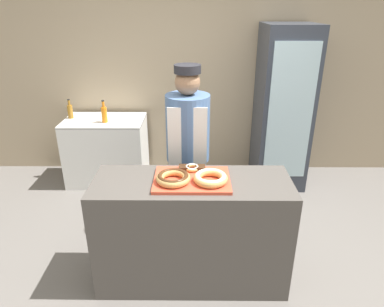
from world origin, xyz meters
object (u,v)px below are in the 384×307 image
(chest_freezer, at_px, (107,150))
(donut_mini_center, at_px, (192,168))
(beverage_fridge, at_px, (283,109))
(baker_person, at_px, (188,152))
(brownie_back_left, at_px, (184,168))
(bottle_orange, at_px, (104,114))
(brownie_back_right, at_px, (200,168))
(donut_chocolate_glaze, at_px, (173,178))
(donut_light_glaze, at_px, (211,178))
(bottle_amber, at_px, (70,111))
(serving_tray, at_px, (192,180))

(chest_freezer, bearing_deg, donut_mini_center, -55.62)
(beverage_fridge, bearing_deg, baker_person, -135.46)
(brownie_back_left, relative_size, chest_freezer, 0.08)
(donut_mini_center, bearing_deg, bottle_orange, 125.20)
(brownie_back_right, bearing_deg, baker_person, 102.14)
(donut_chocolate_glaze, height_order, bottle_orange, bottle_orange)
(beverage_fridge, xyz_separation_m, chest_freezer, (-2.16, 0.01, -0.55))
(donut_light_glaze, xyz_separation_m, chest_freezer, (-1.22, 1.79, -0.55))
(brownie_back_left, bearing_deg, donut_chocolate_glaze, -110.27)
(donut_light_glaze, distance_m, bottle_amber, 2.46)
(donut_mini_center, bearing_deg, brownie_back_left, 180.00)
(donut_chocolate_glaze, height_order, donut_mini_center, donut_chocolate_glaze)
(donut_chocolate_glaze, bearing_deg, bottle_orange, 118.51)
(donut_light_glaze, height_order, baker_person, baker_person)
(donut_mini_center, bearing_deg, donut_light_glaze, -55.27)
(bottle_orange, height_order, bottle_amber, bottle_orange)
(brownie_back_left, distance_m, bottle_orange, 1.78)
(baker_person, height_order, chest_freezer, baker_person)
(baker_person, relative_size, bottle_amber, 6.95)
(chest_freezer, height_order, bottle_orange, bottle_orange)
(donut_mini_center, distance_m, bottle_amber, 2.23)
(donut_light_glaze, xyz_separation_m, brownie_back_left, (-0.20, 0.19, -0.02))
(bottle_amber, bearing_deg, chest_freezer, -6.88)
(donut_chocolate_glaze, distance_m, bottle_orange, 1.91)
(donut_mini_center, height_order, bottle_amber, bottle_amber)
(donut_light_glaze, distance_m, donut_mini_center, 0.24)
(brownie_back_left, bearing_deg, donut_mini_center, -0.00)
(donut_light_glaze, relative_size, bottle_orange, 0.93)
(chest_freezer, bearing_deg, bottle_orange, -68.47)
(donut_light_glaze, xyz_separation_m, baker_person, (-0.18, 0.68, -0.10))
(brownie_back_right, bearing_deg, donut_light_glaze, -69.73)
(serving_tray, distance_m, donut_mini_center, 0.14)
(donut_mini_center, bearing_deg, bottle_amber, 132.50)
(donut_mini_center, height_order, chest_freezer, donut_mini_center)
(serving_tray, bearing_deg, brownie_back_right, 65.96)
(chest_freezer, bearing_deg, brownie_back_right, -54.10)
(brownie_back_right, relative_size, chest_freezer, 0.08)
(bottle_orange, bearing_deg, donut_light_glaze, -54.86)
(donut_chocolate_glaze, relative_size, bottle_orange, 0.93)
(serving_tray, relative_size, donut_chocolate_glaze, 2.25)
(donut_light_glaze, distance_m, brownie_back_left, 0.28)
(beverage_fridge, xyz_separation_m, bottle_orange, (-2.12, -0.10, -0.04))
(brownie_back_left, height_order, beverage_fridge, beverage_fridge)
(brownie_back_left, xyz_separation_m, brownie_back_right, (0.13, 0.00, 0.00))
(brownie_back_right, distance_m, chest_freezer, 2.04)
(donut_mini_center, relative_size, bottle_orange, 0.44)
(brownie_back_right, bearing_deg, donut_mini_center, -180.00)
(donut_light_glaze, height_order, donut_mini_center, donut_light_glaze)
(donut_light_glaze, relative_size, bottle_amber, 1.05)
(serving_tray, distance_m, baker_person, 0.63)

